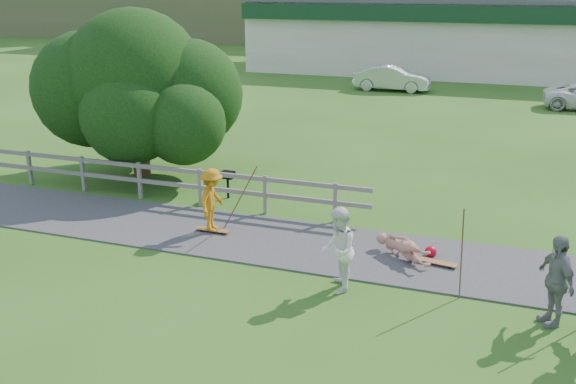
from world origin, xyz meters
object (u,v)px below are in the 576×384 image
object	(u,v)px
car_silver	(392,78)
skater_fallen	(403,248)
skater_rider	(212,204)
tree	(138,110)
spectator_b	(556,280)
bbq	(228,185)
spectator_a	(338,250)

from	to	relation	value
car_silver	skater_fallen	bearing A→B (deg)	-169.23
skater_rider	tree	bearing A→B (deg)	46.24
tree	spectator_b	bearing A→B (deg)	-25.38
spectator_b	bbq	xyz separation A→B (m)	(-8.82, 4.68, -0.49)
bbq	spectator_b	bearing A→B (deg)	-24.71
skater_fallen	spectator_a	bearing A→B (deg)	-169.25
skater_rider	skater_fallen	distance (m)	4.89
car_silver	tree	bearing A→B (deg)	166.34
car_silver	tree	size ratio (longest dim) A/B	0.62
car_silver	skater_rider	bearing A→B (deg)	179.26
skater_fallen	car_silver	distance (m)	24.36
skater_fallen	car_silver	xyz separation A→B (m)	(-4.82, 23.88, 0.44)
spectator_a	car_silver	size ratio (longest dim) A/B	0.41
skater_fallen	tree	world-z (taller)	tree
skater_rider	car_silver	bearing A→B (deg)	-2.70
tree	bbq	world-z (taller)	tree
tree	skater_fallen	bearing A→B (deg)	-22.93
car_silver	bbq	size ratio (longest dim) A/B	5.39
bbq	tree	bearing A→B (deg)	164.38
spectator_a	spectator_b	world-z (taller)	spectator_a
skater_rider	skater_fallen	xyz separation A→B (m)	(4.86, -0.00, -0.52)
spectator_b	tree	size ratio (longest dim) A/B	0.25
bbq	car_silver	bearing A→B (deg)	90.95
spectator_b	bbq	size ratio (longest dim) A/B	2.18
skater_fallen	spectator_a	size ratio (longest dim) A/B	0.88
spectator_b	skater_fallen	bearing A→B (deg)	-150.95
skater_fallen	spectator_a	distance (m)	2.32
spectator_a	car_silver	distance (m)	26.15
skater_fallen	bbq	xyz separation A→B (m)	(-5.68, 2.71, 0.12)
spectator_b	car_silver	bearing A→B (deg)	168.32
spectator_b	car_silver	xyz separation A→B (m)	(-7.97, 25.85, -0.17)
tree	bbq	bearing A→B (deg)	-18.87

